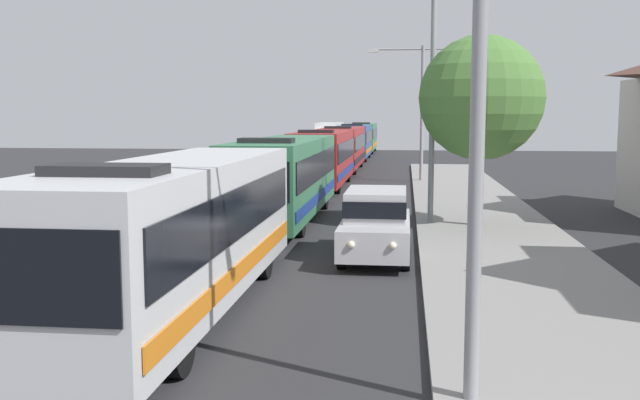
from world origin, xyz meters
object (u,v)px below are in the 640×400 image
bus_rear (355,141)px  streetlamp_mid (433,76)px  bus_second_in_line (285,175)px  bus_middle (324,156)px  bus_tail_end (363,137)px  white_suv (376,221)px  bus_fourth_in_line (343,147)px  box_truck_oncoming (329,137)px  bus_lead (178,229)px  roadside_tree (481,98)px  streetlamp_far (422,97)px

bus_rear → streetlamp_mid: (5.40, -37.43, 3.61)m
bus_second_in_line → bus_middle: size_ratio=1.08×
bus_second_in_line → bus_tail_end: 49.03m
white_suv → bus_tail_end: bearing=93.8°
bus_rear → bus_tail_end: bearing=90.0°
bus_second_in_line → bus_fourth_in_line: (-0.00, 24.55, -0.00)m
bus_rear → bus_tail_end: 12.14m
bus_fourth_in_line → streetlamp_mid: size_ratio=1.39×
box_truck_oncoming → bus_lead: bearing=-86.8°
bus_middle → bus_tail_end: same height
bus_lead → bus_middle: 25.41m
bus_lead → bus_middle: size_ratio=1.03×
roadside_tree → bus_lead: bearing=-121.6°
bus_lead → bus_second_in_line: same height
box_truck_oncoming → streetlamp_far: size_ratio=1.06×
bus_fourth_in_line → box_truck_oncoming: size_ratio=1.44×
bus_middle → bus_rear: bearing=90.0°
bus_second_in_line → streetlamp_far: streetlamp_far is taller
bus_lead → bus_second_in_line: 12.75m
bus_rear → streetlamp_far: size_ratio=1.36×
bus_fourth_in_line → roadside_tree: bearing=-74.8°
bus_lead → bus_rear: 49.64m
bus_fourth_in_line → box_truck_oncoming: (-3.30, 21.68, 0.02)m
bus_middle → white_suv: size_ratio=2.32×
bus_lead → bus_tail_end: same height
streetlamp_far → streetlamp_mid: bearing=-90.0°
roadside_tree → bus_rear: bearing=100.4°
bus_lead → box_truck_oncoming: (-3.30, 58.98, 0.02)m
bus_second_in_line → streetlamp_mid: streetlamp_mid is taller
bus_rear → streetlamp_far: bearing=-75.6°
white_suv → streetlamp_far: streetlamp_far is taller
streetlamp_mid → roadside_tree: size_ratio=1.32×
bus_rear → box_truck_oncoming: size_ratio=1.29×
bus_middle → roadside_tree: roadside_tree is taller
bus_second_in_line → bus_middle: bearing=90.0°
streetlamp_far → white_suv: bearing=-94.3°
bus_second_in_line → bus_fourth_in_line: bearing=90.0°
bus_lead → bus_rear: size_ratio=1.07×
bus_rear → box_truck_oncoming: (-3.30, 9.34, 0.02)m
bus_middle → white_suv: bus_middle is taller
bus_middle → box_truck_oncoming: bus_middle is taller
bus_fourth_in_line → streetlamp_mid: 25.92m
bus_middle → bus_second_in_line: bearing=-90.0°
bus_rear → streetlamp_mid: 37.99m
streetlamp_mid → bus_lead: bearing=-113.9°
bus_second_in_line → roadside_tree: (7.02, -1.35, 2.83)m
streetlamp_mid → streetlamp_far: 16.37m
bus_middle → streetlamp_far: (5.40, 3.16, 3.28)m
streetlamp_far → bus_lead: bearing=-100.7°
bus_lead → bus_fourth_in_line: size_ratio=0.96×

